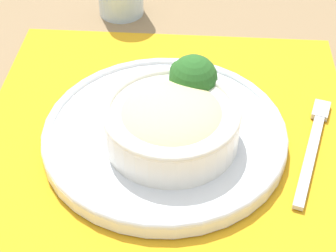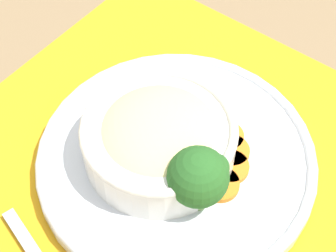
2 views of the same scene
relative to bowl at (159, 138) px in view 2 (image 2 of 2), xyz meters
name	(u,v)px [view 2 (image 2 of 2)]	position (x,y,z in m)	size (l,w,h in m)	color
ground_plane	(176,166)	(-0.01, 0.01, -0.05)	(4.00, 4.00, 0.00)	#8C704C
placemat	(176,165)	(-0.01, 0.01, -0.05)	(0.48, 0.49, 0.00)	orange
plate	(176,158)	(-0.01, 0.01, -0.03)	(0.29, 0.29, 0.02)	silver
bowl	(159,138)	(0.00, 0.00, 0.00)	(0.16, 0.16, 0.06)	silver
broccoli_floret	(198,177)	(0.02, 0.06, 0.01)	(0.06, 0.06, 0.07)	#759E51
carrot_slice_near	(222,182)	(-0.01, 0.07, -0.03)	(0.04, 0.04, 0.01)	orange
carrot_slice_middle	(230,167)	(-0.03, 0.07, -0.03)	(0.04, 0.04, 0.01)	orange
carrot_slice_far	(230,151)	(-0.05, 0.05, -0.03)	(0.04, 0.04, 0.01)	orange
carrot_slice_extra	(225,136)	(-0.06, 0.04, -0.03)	(0.04, 0.04, 0.01)	orange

